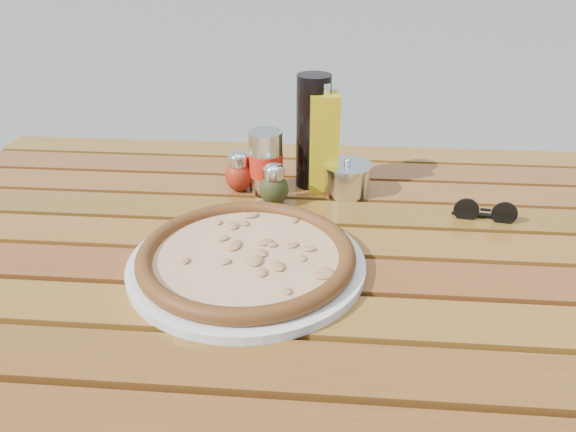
# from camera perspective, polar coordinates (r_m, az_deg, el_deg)

# --- Properties ---
(table) EXTENTS (1.40, 0.90, 0.75)m
(table) POSITION_cam_1_polar(r_m,az_deg,el_deg) (0.98, -0.10, -6.04)
(table) COLOR #371F0C
(table) RESTS_ON ground
(plate) EXTENTS (0.41, 0.41, 0.01)m
(plate) POSITION_cam_1_polar(r_m,az_deg,el_deg) (0.86, -4.20, -4.87)
(plate) COLOR silver
(plate) RESTS_ON table
(pizza) EXTENTS (0.36, 0.36, 0.03)m
(pizza) POSITION_cam_1_polar(r_m,az_deg,el_deg) (0.85, -4.24, -3.98)
(pizza) COLOR beige
(pizza) RESTS_ON plate
(pepper_shaker) EXTENTS (0.06, 0.06, 0.08)m
(pepper_shaker) POSITION_cam_1_polar(r_m,az_deg,el_deg) (1.10, -5.02, 4.48)
(pepper_shaker) COLOR #B52A14
(pepper_shaker) RESTS_ON table
(oregano_shaker) EXTENTS (0.06, 0.06, 0.08)m
(oregano_shaker) POSITION_cam_1_polar(r_m,az_deg,el_deg) (1.04, -1.44, 3.16)
(oregano_shaker) COLOR #393C18
(oregano_shaker) RESTS_ON table
(dark_bottle) EXTENTS (0.07, 0.07, 0.22)m
(dark_bottle) POSITION_cam_1_polar(r_m,az_deg,el_deg) (1.09, 2.57, 8.54)
(dark_bottle) COLOR black
(dark_bottle) RESTS_ON table
(soda_can) EXTENTS (0.07, 0.07, 0.12)m
(soda_can) POSITION_cam_1_polar(r_m,az_deg,el_deg) (1.09, -2.27, 5.49)
(soda_can) COLOR silver
(soda_can) RESTS_ON table
(olive_oil_cruet) EXTENTS (0.06, 0.06, 0.21)m
(olive_oil_cruet) POSITION_cam_1_polar(r_m,az_deg,el_deg) (1.08, 3.60, 7.53)
(olive_oil_cruet) COLOR gold
(olive_oil_cruet) RESTS_ON table
(parmesan_tin) EXTENTS (0.13, 0.13, 0.07)m
(parmesan_tin) POSITION_cam_1_polar(r_m,az_deg,el_deg) (1.09, 5.98, 3.87)
(parmesan_tin) COLOR silver
(parmesan_tin) RESTS_ON table
(sunglasses) EXTENTS (0.11, 0.03, 0.04)m
(sunglasses) POSITION_cam_1_polar(r_m,az_deg,el_deg) (1.05, 19.37, 0.35)
(sunglasses) COLOR black
(sunglasses) RESTS_ON table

